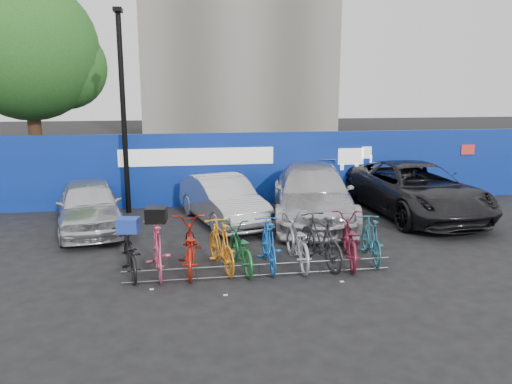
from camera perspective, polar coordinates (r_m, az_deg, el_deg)
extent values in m
plane|color=black|center=(11.06, -0.03, -8.58)|extent=(100.00, 100.00, 0.00)
cube|color=navy|center=(16.53, -3.24, 2.62)|extent=(22.00, 0.15, 2.40)
cube|color=white|center=(16.29, -6.73, 4.02)|extent=(5.00, 0.02, 0.55)
cube|color=white|center=(17.30, 10.79, 4.02)|extent=(1.20, 0.02, 0.90)
cube|color=red|center=(19.15, 23.06, 4.48)|extent=(0.50, 0.02, 0.35)
cylinder|color=#382314|center=(21.02, -23.89, 5.82)|extent=(0.50, 0.50, 4.00)
sphere|color=#26551A|center=(20.98, -24.65, 14.53)|extent=(5.20, 5.20, 5.20)
sphere|color=#26551A|center=(20.97, -21.04, 13.17)|extent=(3.20, 3.20, 3.20)
cylinder|color=black|center=(15.74, -14.90, 8.37)|extent=(0.16, 0.16, 6.00)
cube|color=black|center=(15.86, -15.52, 19.42)|extent=(0.25, 0.50, 0.12)
cylinder|color=#595B60|center=(10.40, 0.49, -8.28)|extent=(5.60, 0.03, 0.03)
cylinder|color=#595B60|center=(10.49, 0.49, -9.46)|extent=(5.60, 0.03, 0.03)
cylinder|color=#595B60|center=(10.38, -14.03, -9.53)|extent=(0.03, 0.03, 0.28)
cylinder|color=#595B60|center=(10.33, -6.74, -9.34)|extent=(0.03, 0.03, 0.28)
cylinder|color=#595B60|center=(10.45, 0.49, -9.00)|extent=(0.03, 0.03, 0.28)
cylinder|color=#595B60|center=(10.73, 7.43, -8.54)|extent=(0.03, 0.03, 0.28)
cylinder|color=#595B60|center=(11.15, 13.92, -8.00)|extent=(0.03, 0.03, 0.28)
imported|color=silver|center=(14.41, -18.52, -1.41)|extent=(2.43, 4.35, 1.40)
imported|color=#ACACB1|center=(14.41, -3.85, -0.91)|extent=(2.51, 4.32, 1.35)
imported|color=silver|center=(14.73, 6.49, -0.19)|extent=(3.23, 5.82, 1.60)
imported|color=black|center=(15.99, 17.70, 0.29)|extent=(2.99, 5.90, 1.60)
imported|color=black|center=(10.82, -14.22, -6.83)|extent=(0.94, 1.84, 0.92)
imported|color=#E7527B|center=(10.70, -11.17, -6.31)|extent=(0.71, 1.93, 1.13)
imported|color=#AE180A|center=(10.83, -7.64, -6.10)|extent=(0.76, 2.07, 1.08)
imported|color=orange|center=(10.80, -4.02, -6.09)|extent=(0.87, 1.86, 1.08)
imported|color=#1A682F|center=(10.83, -1.81, -6.39)|extent=(0.85, 1.86, 0.94)
imported|color=blue|center=(10.86, 1.46, -5.92)|extent=(0.56, 1.83, 1.09)
imported|color=#979A9F|center=(11.09, 4.65, -5.57)|extent=(0.73, 2.08, 1.09)
imported|color=#28282A|center=(11.10, 7.36, -5.44)|extent=(0.95, 2.00, 1.16)
imported|color=maroon|center=(11.36, 10.59, -5.37)|extent=(1.13, 2.14, 1.07)
imported|color=#226276|center=(11.60, 13.03, -5.26)|extent=(0.70, 1.73, 1.01)
cube|color=#1F3BAA|center=(10.64, -14.39, -3.70)|extent=(0.48, 0.40, 0.30)
cube|color=black|center=(10.50, -11.33, -2.57)|extent=(0.46, 0.43, 0.31)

